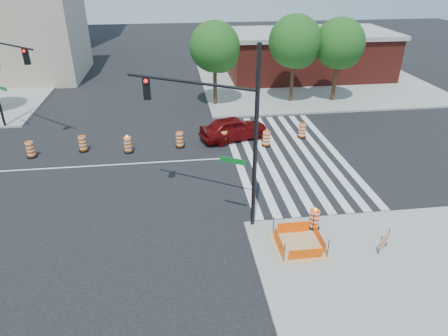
% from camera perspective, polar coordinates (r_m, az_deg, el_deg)
% --- Properties ---
extents(ground, '(120.00, 120.00, 0.00)m').
position_cam_1_polar(ground, '(24.81, -16.21, 0.40)').
color(ground, black).
rests_on(ground, ground).
extents(sidewalk_ne, '(22.00, 22.00, 0.15)m').
position_cam_1_polar(sidewalk_ne, '(43.61, 11.65, 12.72)').
color(sidewalk_ne, gray).
rests_on(sidewalk_ne, ground).
extents(crosswalk_east, '(6.75, 13.50, 0.01)m').
position_cam_1_polar(crosswalk_east, '(25.40, 8.91, 1.89)').
color(crosswalk_east, silver).
rests_on(crosswalk_east, ground).
extents(lane_centerline, '(14.00, 0.12, 0.01)m').
position_cam_1_polar(lane_centerline, '(24.81, -16.21, 0.41)').
color(lane_centerline, silver).
rests_on(lane_centerline, ground).
extents(excavation_pit, '(2.20, 2.20, 0.90)m').
position_cam_1_polar(excavation_pit, '(17.44, 10.63, -10.67)').
color(excavation_pit, tan).
rests_on(excavation_pit, ground).
extents(brick_storefront, '(16.50, 8.50, 4.60)m').
position_cam_1_polar(brick_storefront, '(43.11, 11.94, 15.59)').
color(brick_storefront, maroon).
rests_on(brick_storefront, ground).
extents(beige_midrise, '(14.00, 10.00, 10.00)m').
position_cam_1_polar(beige_midrise, '(47.14, -28.78, 17.28)').
color(beige_midrise, tan).
rests_on(beige_midrise, ground).
extents(red_coupe, '(4.98, 3.13, 1.58)m').
position_cam_1_polar(red_coupe, '(27.07, 1.42, 5.71)').
color(red_coupe, '#5C0708').
rests_on(red_coupe, ground).
extents(signal_pole_se, '(5.28, 3.30, 8.07)m').
position_cam_1_polar(signal_pole_se, '(16.80, -0.82, 6.89)').
color(signal_pole_se, black).
rests_on(signal_pole_se, ground).
extents(signal_pole_nw, '(4.46, 4.11, 7.84)m').
position_cam_1_polar(signal_pole_nw, '(30.70, -29.31, 12.79)').
color(signal_pole_nw, black).
rests_on(signal_pole_nw, ground).
extents(pit_drum, '(0.55, 0.55, 1.08)m').
position_cam_1_polar(pit_drum, '(18.38, 12.77, -7.24)').
color(pit_drum, black).
rests_on(pit_drum, ground).
extents(barricade, '(0.63, 0.49, 0.90)m').
position_cam_1_polar(barricade, '(17.92, 21.90, -9.59)').
color(barricade, '#E64604').
rests_on(barricade, ground).
extents(tree_north_c, '(4.01, 4.01, 6.81)m').
position_cam_1_polar(tree_north_c, '(32.88, -1.26, 16.55)').
color(tree_north_c, '#382314').
rests_on(tree_north_c, ground).
extents(tree_north_d, '(4.23, 4.23, 7.20)m').
position_cam_1_polar(tree_north_d, '(34.06, 10.14, 16.98)').
color(tree_north_d, '#382314').
rests_on(tree_north_d, ground).
extents(tree_north_e, '(4.08, 4.08, 6.93)m').
position_cam_1_polar(tree_north_e, '(35.10, 16.16, 16.36)').
color(tree_north_e, '#382314').
rests_on(tree_north_e, ground).
extents(median_drum_2, '(0.60, 0.60, 1.02)m').
position_cam_1_polar(median_drum_2, '(27.34, -25.91, 2.32)').
color(median_drum_2, black).
rests_on(median_drum_2, ground).
extents(median_drum_3, '(0.60, 0.60, 1.02)m').
position_cam_1_polar(median_drum_3, '(26.94, -19.51, 3.22)').
color(median_drum_3, black).
rests_on(median_drum_3, ground).
extents(median_drum_4, '(0.60, 0.60, 1.18)m').
position_cam_1_polar(median_drum_4, '(25.96, -13.55, 3.19)').
color(median_drum_4, black).
rests_on(median_drum_4, ground).
extents(median_drum_5, '(0.60, 0.60, 1.02)m').
position_cam_1_polar(median_drum_5, '(26.12, -6.33, 3.96)').
color(median_drum_5, black).
rests_on(median_drum_5, ground).
extents(median_drum_6, '(0.60, 0.60, 1.02)m').
position_cam_1_polar(median_drum_6, '(26.27, -0.06, 4.27)').
color(median_drum_6, black).
rests_on(median_drum_6, ground).
extents(median_drum_7, '(0.60, 0.60, 1.02)m').
position_cam_1_polar(median_drum_7, '(26.27, 6.06, 4.12)').
color(median_drum_7, black).
rests_on(median_drum_7, ground).
extents(median_drum_8, '(0.60, 0.60, 1.02)m').
position_cam_1_polar(median_drum_8, '(27.94, 11.10, 5.21)').
color(median_drum_8, black).
rests_on(median_drum_8, ground).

